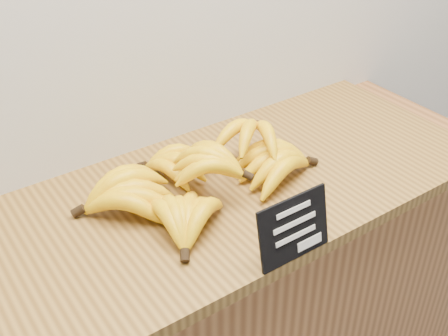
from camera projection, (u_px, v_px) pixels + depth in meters
counter_top at (211, 197)px, 1.24m from camera, size 1.31×0.54×0.03m
chalkboard_sign at (294, 229)px, 1.03m from camera, size 0.16×0.03×0.12m
banana_pile at (202, 176)px, 1.20m from camera, size 0.54×0.37×0.12m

